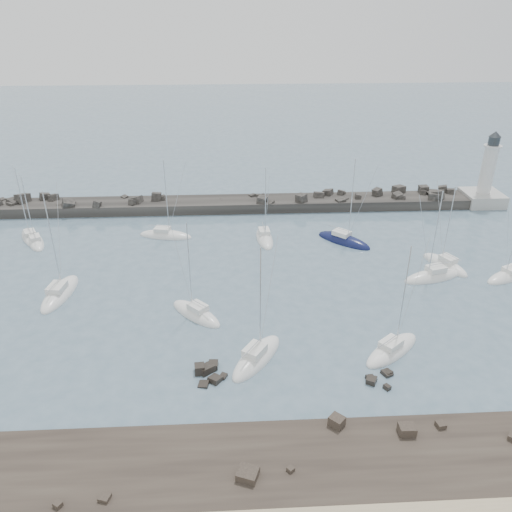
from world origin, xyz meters
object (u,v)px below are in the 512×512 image
at_px(sailboat_7, 257,358).
at_px(sailboat_11, 508,276).
at_px(sailboat_5, 196,314).
at_px(sailboat_13, 31,238).
at_px(lighthouse, 484,188).
at_px(sailboat_14, 392,350).
at_px(sailboat_1, 36,242).
at_px(sailboat_3, 60,294).
at_px(sailboat_8, 344,241).
at_px(sailboat_4, 166,236).
at_px(sailboat_10, 445,265).
at_px(sailboat_9, 432,277).
at_px(sailboat_6, 265,239).

height_order(sailboat_7, sailboat_11, sailboat_7).
distance_m(sailboat_5, sailboat_13, 37.24).
distance_m(lighthouse, sailboat_14, 53.78).
bearing_deg(sailboat_5, lighthouse, 34.14).
bearing_deg(sailboat_14, sailboat_1, 147.96).
relative_size(sailboat_3, sailboat_7, 1.06).
bearing_deg(sailboat_8, sailboat_4, 172.97).
distance_m(sailboat_4, sailboat_14, 42.83).
bearing_deg(sailboat_5, sailboat_4, 104.95).
xyz_separation_m(sailboat_8, sailboat_10, (13.07, -9.10, 0.01)).
relative_size(sailboat_9, sailboat_13, 1.11).
distance_m(sailboat_1, sailboat_10, 63.63).
distance_m(sailboat_1, sailboat_9, 61.21).
bearing_deg(sailboat_6, sailboat_13, 176.30).
bearing_deg(sailboat_14, sailboat_13, 147.14).
relative_size(sailboat_4, sailboat_9, 0.99).
bearing_deg(sailboat_6, lighthouse, 18.21).
height_order(sailboat_13, sailboat_14, sailboat_14).
height_order(sailboat_6, sailboat_11, sailboat_6).
bearing_deg(sailboat_1, sailboat_3, -62.28).
height_order(sailboat_6, sailboat_9, sailboat_9).
relative_size(sailboat_1, sailboat_8, 0.79).
bearing_deg(sailboat_1, sailboat_13, 127.37).
bearing_deg(sailboat_6, sailboat_4, 172.96).
distance_m(sailboat_3, sailboat_11, 61.61).
relative_size(sailboat_6, sailboat_8, 0.88).
relative_size(lighthouse, sailboat_10, 1.12).
height_order(sailboat_3, sailboat_10, sailboat_3).
relative_size(sailboat_6, sailboat_9, 0.94).
bearing_deg(sailboat_9, sailboat_10, 47.08).
distance_m(sailboat_5, sailboat_7, 11.38).
bearing_deg(lighthouse, sailboat_1, -170.36).
bearing_deg(sailboat_7, sailboat_10, 34.76).
relative_size(sailboat_8, sailboat_9, 1.07).
bearing_deg(sailboat_6, sailboat_1, 179.17).
bearing_deg(sailboat_7, sailboat_11, 24.03).
bearing_deg(sailboat_5, sailboat_8, 41.53).
bearing_deg(sailboat_9, sailboat_14, -123.36).
bearing_deg(sailboat_4, sailboat_5, -75.05).
distance_m(sailboat_3, sailboat_10, 54.25).
xyz_separation_m(sailboat_8, sailboat_13, (-51.05, 4.04, -0.01)).
height_order(sailboat_1, sailboat_13, sailboat_13).
bearing_deg(sailboat_8, sailboat_10, -34.85).
xyz_separation_m(sailboat_7, sailboat_14, (15.02, 0.53, -0.02)).
height_order(lighthouse, sailboat_4, lighthouse).
distance_m(sailboat_9, sailboat_11, 10.80).
xyz_separation_m(lighthouse, sailboat_10, (-16.89, -24.70, -2.94)).
height_order(sailboat_10, sailboat_11, sailboat_10).
distance_m(sailboat_4, sailboat_6, 16.40).
distance_m(sailboat_4, sailboat_8, 29.23).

